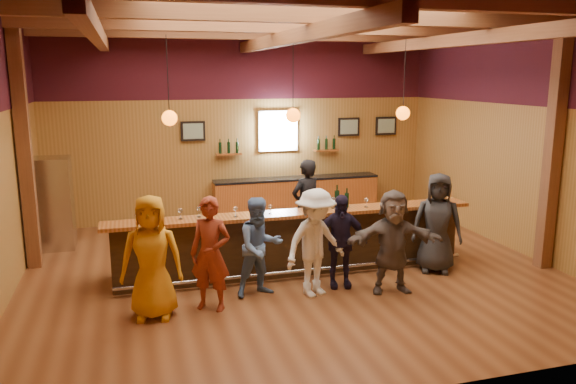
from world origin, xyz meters
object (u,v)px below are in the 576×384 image
bar_counter (291,240)px  customer_denim (260,247)px  customer_redvest (211,254)px  customer_brown (393,242)px  customer_navy (340,241)px  ice_bucket (320,201)px  back_bar_cabinet (297,197)px  customer_white (315,243)px  customer_dark (437,223)px  stainless_fridge (54,203)px  customer_orange (152,257)px  bartender (306,205)px  bottle_a (337,198)px

bar_counter → customer_denim: bearing=-127.9°
customer_redvest → customer_brown: bearing=28.2°
bar_counter → customer_denim: size_ratio=4.07×
customer_navy → ice_bucket: bearing=106.4°
back_bar_cabinet → customer_white: size_ratio=2.38×
bar_counter → customer_dark: customer_dark is taller
stainless_fridge → customer_dark: size_ratio=1.04×
customer_orange → customer_dark: 4.84m
customer_redvest → stainless_fridge: bearing=154.0°
customer_white → customer_navy: customer_white is taller
stainless_fridge → bartender: bearing=-18.1°
stainless_fridge → customer_redvest: bearing=-56.6°
back_bar_cabinet → customer_denim: 5.03m
bottle_a → customer_redvest: bearing=-153.9°
customer_redvest → bottle_a: size_ratio=4.33×
customer_navy → customer_brown: bearing=-20.8°
customer_orange → customer_brown: customer_orange is taller
customer_denim → customer_white: bearing=-27.4°
bar_counter → ice_bucket: 0.88m
bar_counter → customer_denim: (-0.81, -1.04, 0.25)m
bar_counter → customer_orange: bearing=-149.9°
customer_denim → ice_bucket: customer_denim is taller
customer_orange → customer_navy: size_ratio=1.16×
customer_dark → ice_bucket: size_ratio=6.46×
back_bar_cabinet → customer_orange: customer_orange is taller
back_bar_cabinet → customer_white: bearing=-103.6°
customer_dark → bartender: (-1.80, 1.75, 0.03)m
back_bar_cabinet → customer_denim: (-1.99, -4.61, 0.30)m
customer_orange → bottle_a: 3.45m
bartender → bottle_a: bartender is taller
customer_brown → customer_dark: customer_dark is taller
back_bar_cabinet → customer_navy: size_ratio=2.64×
customer_brown → bar_counter: bearing=139.0°
stainless_fridge → customer_redvest: size_ratio=1.08×
stainless_fridge → customer_denim: bearing=-46.5°
customer_denim → customer_navy: size_ratio=1.02×
bar_counter → back_bar_cabinet: bar_counter is taller
ice_bucket → customer_orange: bearing=-158.1°
customer_white → ice_bucket: bearing=47.1°
customer_orange → customer_dark: bearing=16.2°
customer_denim → ice_bucket: 1.53m
customer_redvest → ice_bucket: customer_redvest is taller
stainless_fridge → customer_dark: bearing=-26.8°
back_bar_cabinet → customer_dark: bearing=-74.9°
back_bar_cabinet → customer_dark: 4.57m
customer_redvest → customer_navy: 2.14m
customer_brown → customer_denim: bearing=177.4°
customer_redvest → customer_dark: 4.01m
customer_redvest → bartender: size_ratio=0.93×
stainless_fridge → customer_brown: (5.33, -3.92, -0.08)m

